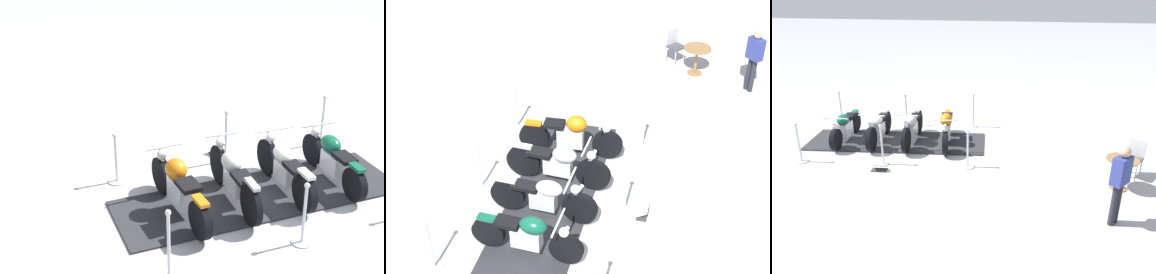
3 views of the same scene
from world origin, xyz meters
The scene contains 12 objects.
ground_plane centered at (0.00, 0.00, 0.00)m, with size 80.00×80.00×0.00m, color #B2B2B7.
display_platform centered at (0.00, 0.00, 0.02)m, with size 5.22×1.60×0.04m, color #28282D.
motorcycle_forest centered at (-0.17, 1.50, 0.48)m, with size 2.07×0.71×0.91m.
motorcycle_cream centered at (-0.07, 0.50, 0.49)m, with size 2.11×0.76×1.00m.
motorcycle_chrome centered at (0.01, -0.50, 0.53)m, with size 2.20×0.64×1.04m.
motorcycle_copper centered at (0.10, -1.51, 0.52)m, with size 2.25×0.69×0.96m.
stanchion_right_rear centered at (-1.27, -2.34, 0.30)m, with size 0.35×0.35×1.01m.
stanchion_left_mid centered at (1.47, 0.13, 0.34)m, with size 0.34×0.34×1.09m.
stanchion_right_front centered at (-1.66, 2.08, 0.33)m, with size 0.36×0.36×1.10m.
stanchion_right_mid centered at (-1.47, -0.13, 0.41)m, with size 0.28×0.28×1.12m.
stanchion_left_rear centered at (1.66, -2.08, 0.41)m, with size 0.29×0.29×1.13m.
info_placard centered at (-1.82, -0.15, 0.06)m, with size 0.25×0.41×0.20m.
Camera 1 is at (8.32, -3.67, 5.53)m, focal length 54.91 mm.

